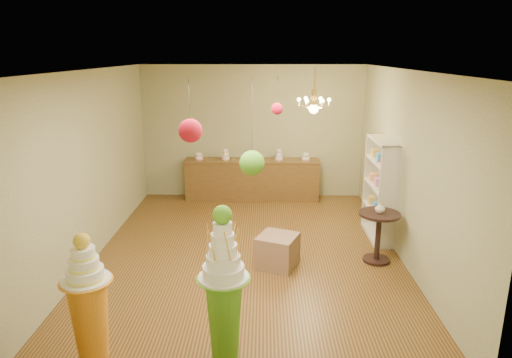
{
  "coord_description": "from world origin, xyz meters",
  "views": [
    {
      "loc": [
        0.26,
        -7.02,
        3.26
      ],
      "look_at": [
        0.14,
        0.0,
        1.3
      ],
      "focal_mm": 32.0,
      "sensor_mm": 36.0,
      "label": 1
    }
  ],
  "objects_px": {
    "pedestal_orange": "(90,313)",
    "round_table": "(378,230)",
    "sideboard": "(252,179)",
    "pedestal_green": "(224,301)"
  },
  "relations": [
    {
      "from": "pedestal_orange",
      "to": "round_table",
      "type": "xyz_separation_m",
      "value": [
        3.64,
        2.61,
        -0.11
      ]
    },
    {
      "from": "sideboard",
      "to": "round_table",
      "type": "distance_m",
      "value": 3.83
    },
    {
      "from": "sideboard",
      "to": "round_table",
      "type": "bearing_deg",
      "value": -56.99
    },
    {
      "from": "pedestal_green",
      "to": "pedestal_orange",
      "type": "xyz_separation_m",
      "value": [
        -1.4,
        -0.08,
        -0.11
      ]
    },
    {
      "from": "round_table",
      "to": "pedestal_green",
      "type": "bearing_deg",
      "value": -131.48
    },
    {
      "from": "sideboard",
      "to": "round_table",
      "type": "xyz_separation_m",
      "value": [
        2.09,
        -3.21,
        0.06
      ]
    },
    {
      "from": "pedestal_green",
      "to": "round_table",
      "type": "xyz_separation_m",
      "value": [
        2.24,
        2.53,
        -0.21
      ]
    },
    {
      "from": "pedestal_green",
      "to": "pedestal_orange",
      "type": "relative_size",
      "value": 1.18
    },
    {
      "from": "pedestal_orange",
      "to": "round_table",
      "type": "relative_size",
      "value": 1.85
    },
    {
      "from": "pedestal_orange",
      "to": "sideboard",
      "type": "relative_size",
      "value": 0.5
    }
  ]
}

